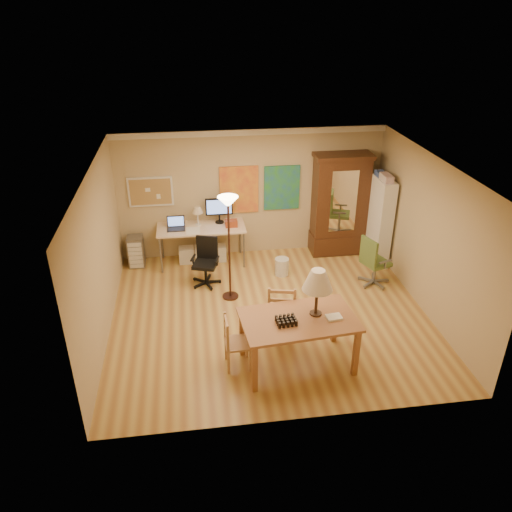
{
  "coord_description": "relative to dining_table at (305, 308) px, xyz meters",
  "views": [
    {
      "loc": [
        -1.26,
        -7.27,
        5.0
      ],
      "look_at": [
        -0.2,
        0.3,
        1.02
      ],
      "focal_mm": 35.0,
      "sensor_mm": 36.0,
      "label": 1
    }
  ],
  "objects": [
    {
      "name": "armoire",
      "position": [
        1.57,
        3.6,
        -0.04
      ],
      "size": [
        1.19,
        0.57,
        2.19
      ],
      "color": "#361A0E",
      "rests_on": "floor"
    },
    {
      "name": "office_chair_black",
      "position": [
        -1.34,
        2.59,
        -0.74
      ],
      "size": [
        0.58,
        0.58,
        0.95
      ],
      "color": "black",
      "rests_on": "floor"
    },
    {
      "name": "ladder_chair_left",
      "position": [
        -1.02,
        0.07,
        -0.59
      ],
      "size": [
        0.4,
        0.41,
        0.87
      ],
      "color": "tan",
      "rests_on": "floor"
    },
    {
      "name": "art_panel_left",
      "position": [
        -0.54,
        3.83,
        0.45
      ],
      "size": [
        0.8,
        0.04,
        1.0
      ],
      "primitive_type": "cube",
      "color": "yellow",
      "rests_on": "floor"
    },
    {
      "name": "art_panel_right",
      "position": [
        0.36,
        3.83,
        0.45
      ],
      "size": [
        0.75,
        0.04,
        0.95
      ],
      "primitive_type": "cube",
      "color": "#256995",
      "rests_on": "floor"
    },
    {
      "name": "wastebin",
      "position": [
        0.18,
        2.74,
        -0.82
      ],
      "size": [
        0.28,
        0.28,
        0.35
      ],
      "primitive_type": "cylinder",
      "color": "silver",
      "rests_on": "floor"
    },
    {
      "name": "computer_desk",
      "position": [
        -1.34,
        3.53,
        -0.5
      ],
      "size": [
        1.79,
        0.78,
        1.36
      ],
      "color": "beige",
      "rests_on": "floor"
    },
    {
      "name": "floor",
      "position": [
        -0.29,
        1.36,
        -1.0
      ],
      "size": [
        5.5,
        5.5,
        0.0
      ],
      "primitive_type": "plane",
      "color": "#A8743B",
      "rests_on": "ground"
    },
    {
      "name": "drawer_cart",
      "position": [
        -2.74,
        3.55,
        -0.67
      ],
      "size": [
        0.32,
        0.39,
        0.64
      ],
      "color": "slate",
      "rests_on": "floor"
    },
    {
      "name": "dining_table",
      "position": [
        0.0,
        0.0,
        0.0
      ],
      "size": [
        1.76,
        1.15,
        1.57
      ],
      "color": "#9A5A32",
      "rests_on": "floor"
    },
    {
      "name": "crown_molding",
      "position": [
        -0.29,
        3.82,
        1.64
      ],
      "size": [
        5.5,
        0.08,
        0.12
      ],
      "primitive_type": "cube",
      "color": "white",
      "rests_on": "floor"
    },
    {
      "name": "ladder_chair_back",
      "position": [
        -0.21,
        0.71,
        -0.53
      ],
      "size": [
        0.55,
        0.53,
        1.0
      ],
      "color": "tan",
      "rests_on": "floor"
    },
    {
      "name": "office_chair_green",
      "position": [
        1.87,
        2.12,
        -0.73
      ],
      "size": [
        0.62,
        0.62,
        1.01
      ],
      "color": "slate",
      "rests_on": "floor"
    },
    {
      "name": "bookshelf",
      "position": [
        2.26,
        3.01,
        -0.09
      ],
      "size": [
        0.27,
        0.73,
        1.83
      ],
      "color": "white",
      "rests_on": "floor"
    },
    {
      "name": "corkboard",
      "position": [
        -2.34,
        3.83,
        0.5
      ],
      "size": [
        0.9,
        0.04,
        0.62
      ],
      "primitive_type": "cube",
      "color": "#A8864F",
      "rests_on": "floor"
    },
    {
      "name": "torchiere_lamp",
      "position": [
        -0.92,
        2.03,
        0.6
      ],
      "size": [
        0.36,
        0.36,
        1.99
      ],
      "color": "#3D2118",
      "rests_on": "floor"
    }
  ]
}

